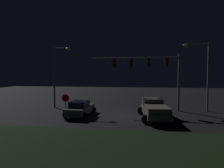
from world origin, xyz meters
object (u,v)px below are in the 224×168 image
(pickup_truck, at_px, (154,108))
(street_lamp_left, at_px, (58,69))
(stop_sign, at_px, (66,101))
(street_lamp_right, at_px, (203,68))
(car_sedan, at_px, (80,108))
(traffic_signal_gantry, at_px, (149,67))

(pickup_truck, height_order, street_lamp_left, street_lamp_left)
(pickup_truck, bearing_deg, stop_sign, 86.84)
(street_lamp_right, bearing_deg, car_sedan, -162.30)
(pickup_truck, bearing_deg, car_sedan, 82.80)
(car_sedan, xyz_separation_m, stop_sign, (-1.32, -0.57, 0.82))
(pickup_truck, relative_size, street_lamp_right, 0.72)
(street_lamp_left, bearing_deg, traffic_signal_gantry, -1.59)
(pickup_truck, relative_size, traffic_signal_gantry, 0.54)
(pickup_truck, xyz_separation_m, street_lamp_right, (5.64, 4.38, 3.94))
(pickup_truck, relative_size, stop_sign, 2.50)
(street_lamp_left, distance_m, street_lamp_right, 17.24)
(car_sedan, distance_m, street_lamp_left, 7.19)
(car_sedan, relative_size, street_lamp_right, 0.58)
(pickup_truck, xyz_separation_m, street_lamp_left, (-11.60, 4.38, 3.81))
(car_sedan, relative_size, street_lamp_left, 0.59)
(street_lamp_left, bearing_deg, street_lamp_right, -0.01)
(street_lamp_right, bearing_deg, street_lamp_left, 179.99)
(pickup_truck, distance_m, street_lamp_right, 8.15)
(traffic_signal_gantry, bearing_deg, stop_sign, -152.18)
(pickup_truck, height_order, street_lamp_right, street_lamp_right)
(street_lamp_right, height_order, stop_sign, street_lamp_right)
(traffic_signal_gantry, height_order, street_lamp_left, street_lamp_left)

